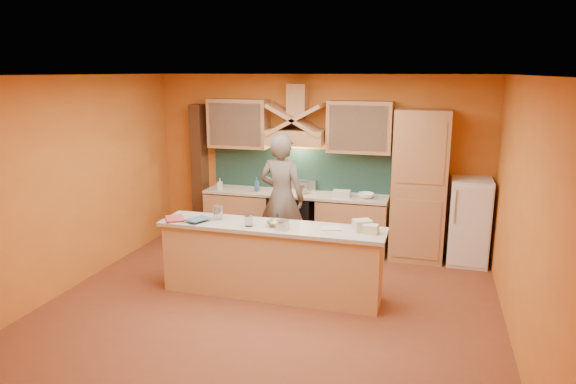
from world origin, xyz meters
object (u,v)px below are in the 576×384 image
(stove, at_px, (295,220))
(kitchen_scale, at_px, (282,226))
(mixing_bowl, at_px, (278,223))
(fridge, at_px, (469,222))
(person, at_px, (282,198))

(stove, xyz_separation_m, kitchen_scale, (0.40, -2.06, 0.55))
(stove, bearing_deg, mixing_bowl, -81.29)
(stove, relative_size, fridge, 0.69)
(person, bearing_deg, stove, -88.04)
(mixing_bowl, bearing_deg, kitchen_scale, -54.69)
(kitchen_scale, bearing_deg, person, 111.97)
(fridge, relative_size, mixing_bowl, 4.95)
(stove, height_order, kitchen_scale, kitchen_scale)
(kitchen_scale, distance_m, mixing_bowl, 0.19)
(stove, bearing_deg, kitchen_scale, -79.03)
(person, distance_m, mixing_bowl, 1.36)
(stove, relative_size, person, 0.46)
(fridge, xyz_separation_m, mixing_bowl, (-2.41, -1.91, 0.33))
(person, distance_m, kitchen_scale, 1.54)
(stove, distance_m, person, 0.79)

